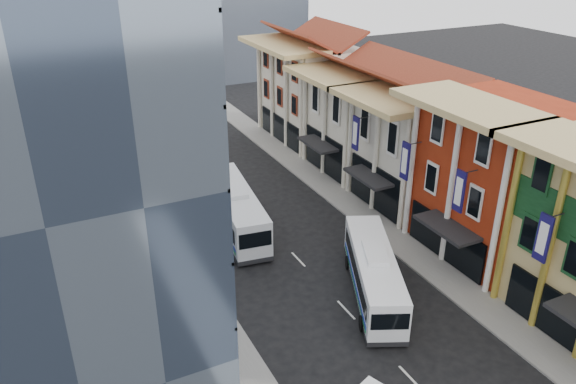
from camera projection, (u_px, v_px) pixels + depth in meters
sidewalk_right at (389, 234)px, 46.54m from camera, size 3.00×90.00×0.15m
sidewalk_left at (192, 287)px, 39.76m from camera, size 3.00×90.00×0.15m
shophouse_red at (495, 179)px, 42.14m from camera, size 8.00×10.00×12.00m
shophouse_cream_near at (415, 150)px, 50.25m from camera, size 8.00×9.00×10.00m
shophouse_cream_mid at (360, 122)px, 57.54m from camera, size 8.00×9.00×10.00m
shophouse_cream_far at (311, 92)px, 65.81m from camera, size 8.00×12.00×11.00m
office_tower at (21, 112)px, 27.50m from camera, size 12.00×26.00×30.00m
office_block_far at (37, 127)px, 49.96m from camera, size 10.00×18.00×14.00m
bus_left_far at (236, 208)px, 46.63m from camera, size 4.45×12.53×3.93m
bus_right at (374, 273)px, 38.28m from camera, size 7.11×11.40×3.63m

